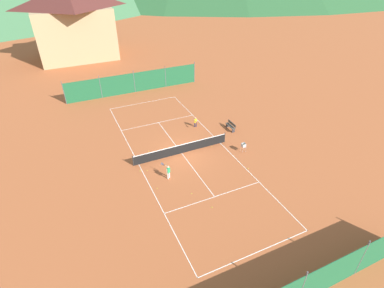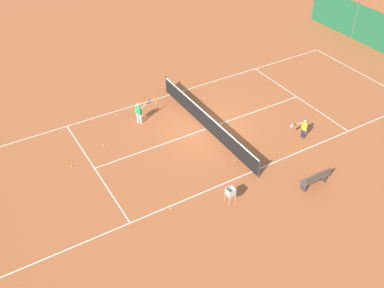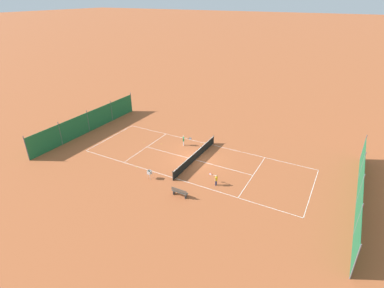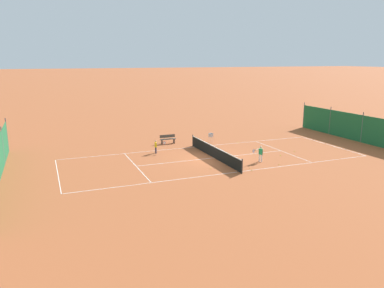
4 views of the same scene
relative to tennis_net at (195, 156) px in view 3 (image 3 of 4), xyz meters
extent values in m
plane|color=#A8542D|center=(0.00, 0.00, -0.50)|extent=(600.00, 600.00, 0.00)
cube|color=white|center=(0.00, 11.90, -0.50)|extent=(8.25, 0.05, 0.01)
cube|color=white|center=(0.00, -11.90, -0.50)|extent=(8.25, 0.05, 0.01)
cube|color=white|center=(-4.10, 0.00, -0.50)|extent=(0.05, 23.85, 0.01)
cube|color=white|center=(4.10, 0.00, -0.50)|extent=(0.05, 23.85, 0.01)
cube|color=white|center=(0.00, 6.40, -0.50)|extent=(8.20, 0.05, 0.01)
cube|color=white|center=(0.00, -6.40, -0.50)|extent=(8.20, 0.05, 0.01)
cube|color=white|center=(0.00, 0.00, -0.50)|extent=(0.05, 12.80, 0.01)
cylinder|color=#2D2D2D|center=(-4.55, 0.00, 0.03)|extent=(0.08, 0.08, 1.06)
cylinder|color=#2D2D2D|center=(4.55, 0.00, 0.03)|extent=(0.08, 0.08, 1.06)
cube|color=black|center=(0.00, 0.00, -0.04)|extent=(9.10, 0.02, 0.91)
cube|color=white|center=(0.00, 0.00, 0.43)|extent=(9.10, 0.04, 0.06)
cube|color=#1E6038|center=(0.00, 15.50, 0.80)|extent=(17.20, 0.04, 2.60)
cylinder|color=#59595E|center=(-8.60, 15.50, 0.95)|extent=(0.08, 0.08, 2.90)
cylinder|color=#59595E|center=(-4.30, 15.50, 0.95)|extent=(0.08, 0.08, 2.90)
cylinder|color=#59595E|center=(0.00, 15.50, 0.95)|extent=(0.08, 0.08, 2.90)
cylinder|color=#59595E|center=(4.30, 15.50, 0.95)|extent=(0.08, 0.08, 2.90)
cylinder|color=#59595E|center=(8.60, 15.50, 0.95)|extent=(0.08, 0.08, 2.90)
cube|color=#1E6038|center=(0.00, -15.50, 0.80)|extent=(17.20, 0.04, 2.60)
cylinder|color=#59595E|center=(-8.60, -15.50, 0.95)|extent=(0.08, 0.08, 2.90)
cylinder|color=#59595E|center=(-4.30, -15.50, 0.95)|extent=(0.08, 0.08, 2.90)
cylinder|color=#59595E|center=(0.00, -15.50, 0.95)|extent=(0.08, 0.08, 2.90)
cylinder|color=#59595E|center=(4.30, -15.50, 0.95)|extent=(0.08, 0.08, 2.90)
cylinder|color=#59595E|center=(8.60, -15.50, 0.95)|extent=(0.08, 0.08, 2.90)
cylinder|color=#23284C|center=(3.35, 3.89, -0.24)|extent=(0.09, 0.09, 0.52)
cylinder|color=#23284C|center=(3.18, 3.91, -0.24)|extent=(0.09, 0.09, 0.52)
cube|color=yellow|center=(3.26, 3.90, 0.22)|extent=(0.26, 0.16, 0.40)
sphere|color=tan|center=(3.26, 3.90, 0.53)|extent=(0.16, 0.16, 0.16)
cylinder|color=tan|center=(3.42, 3.89, 0.22)|extent=(0.06, 0.06, 0.40)
cylinder|color=tan|center=(3.09, 3.71, 0.38)|extent=(0.09, 0.41, 0.06)
cylinder|color=black|center=(3.06, 3.42, 0.38)|extent=(0.04, 0.19, 0.03)
torus|color=red|center=(3.04, 3.19, 0.38)|extent=(0.04, 0.28, 0.28)
cylinder|color=silver|center=(3.04, 3.19, 0.38)|extent=(0.02, 0.25, 0.25)
cylinder|color=white|center=(-2.47, -2.90, -0.21)|extent=(0.10, 0.10, 0.59)
cylinder|color=white|center=(-2.30, -2.80, -0.21)|extent=(0.10, 0.10, 0.59)
cube|color=#239E5B|center=(-2.38, -2.85, 0.31)|extent=(0.33, 0.28, 0.45)
sphere|color=beige|center=(-2.38, -2.85, 0.66)|extent=(0.18, 0.18, 0.18)
cylinder|color=beige|center=(-2.54, -2.94, 0.31)|extent=(0.07, 0.07, 0.45)
cylinder|color=beige|center=(-2.34, -2.57, 0.49)|extent=(0.28, 0.43, 0.07)
cylinder|color=black|center=(-2.50, -2.28, 0.49)|extent=(0.13, 0.20, 0.03)
torus|color=#1E4CB2|center=(-2.62, -2.06, 0.49)|extent=(0.16, 0.26, 0.28)
cylinder|color=silver|center=(-2.62, -2.06, 0.49)|extent=(0.13, 0.22, 0.25)
sphere|color=#CCE033|center=(-2.70, 1.56, -0.47)|extent=(0.07, 0.07, 0.07)
sphere|color=#CCE033|center=(-0.72, -7.31, -0.47)|extent=(0.07, 0.07, 0.07)
sphere|color=#CCE033|center=(-4.26, -0.97, -0.47)|extent=(0.07, 0.07, 0.07)
sphere|color=#CCE033|center=(-1.44, -5.37, -0.47)|extent=(0.07, 0.07, 0.07)
sphere|color=#CCE033|center=(3.02, -0.27, -0.47)|extent=(0.07, 0.07, 0.07)
sphere|color=#CCE033|center=(4.26, -4.53, -0.47)|extent=(0.07, 0.07, 0.07)
sphere|color=#CCE033|center=(-3.68, -3.67, -0.47)|extent=(0.07, 0.07, 0.07)
sphere|color=#CCE033|center=(-3.70, -1.13, -0.47)|extent=(0.07, 0.07, 0.07)
cylinder|color=#B7B7BC|center=(5.13, -2.32, -0.22)|extent=(0.02, 0.02, 0.55)
cylinder|color=#B7B7BC|center=(5.47, -2.32, -0.22)|extent=(0.02, 0.02, 0.55)
cylinder|color=#B7B7BC|center=(5.13, -1.98, -0.22)|extent=(0.02, 0.02, 0.55)
cylinder|color=#B7B7BC|center=(5.47, -1.98, -0.22)|extent=(0.02, 0.02, 0.55)
cube|color=#B7B7BC|center=(5.30, -2.15, 0.06)|extent=(0.34, 0.34, 0.02)
cube|color=#B7B7BC|center=(5.30, -2.32, 0.22)|extent=(0.34, 0.02, 0.34)
cube|color=#B7B7BC|center=(5.30, -1.98, 0.22)|extent=(0.34, 0.02, 0.34)
cube|color=#B7B7BC|center=(5.13, -2.15, 0.22)|extent=(0.02, 0.34, 0.34)
cube|color=#B7B7BC|center=(5.47, -2.15, 0.22)|extent=(0.02, 0.34, 0.34)
sphere|color=#CCE033|center=(5.34, -2.18, 0.10)|extent=(0.07, 0.07, 0.07)
sphere|color=#CCE033|center=(5.35, -2.02, 0.10)|extent=(0.07, 0.07, 0.07)
sphere|color=#CCE033|center=(5.23, -2.22, 0.10)|extent=(0.07, 0.07, 0.07)
sphere|color=#CCE033|center=(5.22, -2.10, 0.10)|extent=(0.07, 0.07, 0.07)
sphere|color=#CCE033|center=(5.33, -2.12, 0.10)|extent=(0.07, 0.07, 0.07)
sphere|color=#CCE033|center=(5.31, -2.28, 0.10)|extent=(0.07, 0.07, 0.07)
sphere|color=#CCE033|center=(5.23, -2.11, 0.16)|extent=(0.07, 0.07, 0.07)
sphere|color=#CCE033|center=(5.36, -2.21, 0.16)|extent=(0.07, 0.07, 0.07)
sphere|color=#CCE033|center=(5.32, -2.24, 0.16)|extent=(0.07, 0.07, 0.07)
sphere|color=#CCE033|center=(5.28, -2.26, 0.16)|extent=(0.07, 0.07, 0.07)
sphere|color=#CCE033|center=(5.35, -2.11, 0.16)|extent=(0.07, 0.07, 0.07)
sphere|color=#CCE033|center=(5.20, -2.13, 0.16)|extent=(0.07, 0.07, 0.07)
sphere|color=#CCE033|center=(5.22, -2.29, 0.21)|extent=(0.07, 0.07, 0.07)
sphere|color=#CCE033|center=(5.40, -2.13, 0.21)|extent=(0.07, 0.07, 0.07)
sphere|color=#CCE033|center=(5.40, -2.05, 0.21)|extent=(0.07, 0.07, 0.07)
sphere|color=#CCE033|center=(5.36, -2.18, 0.21)|extent=(0.07, 0.07, 0.07)
cube|color=#51473D|center=(6.30, 1.81, -0.06)|extent=(0.36, 1.50, 0.05)
cube|color=#51473D|center=(6.46, 1.81, 0.20)|extent=(0.04, 1.50, 0.28)
cube|color=#333338|center=(6.30, 1.21, -0.28)|extent=(0.32, 0.06, 0.44)
cube|color=#333338|center=(6.30, 2.41, -0.28)|extent=(0.32, 0.06, 0.44)
camera|label=1|loc=(-8.66, -20.99, 15.40)|focal=28.00mm
camera|label=2|loc=(16.51, -10.80, 13.61)|focal=42.00mm
camera|label=3|loc=(24.65, 13.03, 15.41)|focal=28.00mm
camera|label=4|loc=(-26.34, 12.54, 7.30)|focal=35.00mm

